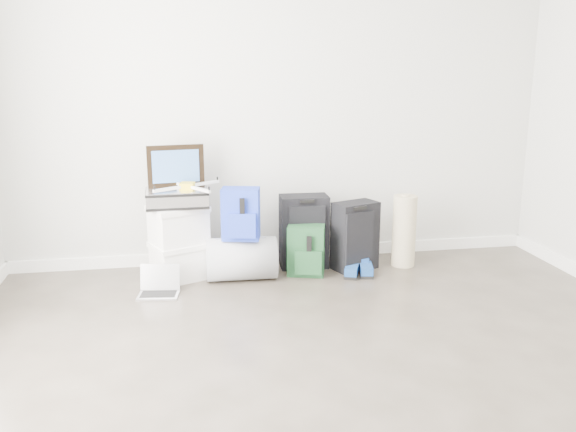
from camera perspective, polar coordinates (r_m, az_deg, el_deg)
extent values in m
plane|color=#322C24|center=(3.10, 7.30, -18.07)|extent=(5.00, 5.00, 0.00)
cube|color=beige|center=(5.07, -0.78, 10.71)|extent=(4.50, 0.02, 2.70)
cube|color=white|center=(5.30, -0.71, -3.48)|extent=(4.50, 0.02, 0.10)
cube|color=white|center=(4.87, -10.07, -4.33)|extent=(0.48, 0.44, 0.25)
cube|color=white|center=(4.83, -10.14, -2.69)|extent=(0.51, 0.47, 0.04)
cube|color=white|center=(4.79, -10.21, -1.01)|extent=(0.48, 0.44, 0.25)
cube|color=white|center=(4.76, -10.29, 0.69)|extent=(0.51, 0.47, 0.04)
cube|color=#B2B2B7|center=(4.74, -10.33, 1.69)|extent=(0.46, 0.35, 0.13)
cube|color=black|center=(4.79, -10.46, 4.62)|extent=(0.44, 0.08, 0.33)
cube|color=#2A53A8|center=(4.78, -10.46, 4.59)|extent=(0.36, 0.05, 0.25)
cube|color=gold|center=(4.70, -9.41, 2.78)|extent=(0.13, 0.13, 0.05)
cube|color=white|center=(4.78, -7.94, 3.03)|extent=(0.26, 0.18, 0.02)
cube|color=white|center=(4.82, -10.37, 3.02)|extent=(0.18, 0.26, 0.02)
cube|color=white|center=(4.62, -10.92, 2.53)|extent=(0.26, 0.18, 0.02)
cube|color=white|center=(4.58, -8.39, 2.53)|extent=(0.18, 0.26, 0.02)
cylinder|color=#919498|center=(4.78, -4.38, -4.01)|extent=(0.55, 0.35, 0.34)
cube|color=#1B30B4|center=(4.66, -4.44, 0.21)|extent=(0.31, 0.23, 0.40)
cube|color=#1B30B4|center=(4.58, -4.30, -0.89)|extent=(0.22, 0.10, 0.19)
cube|color=black|center=(5.03, 1.49, -1.45)|extent=(0.40, 0.24, 0.60)
cube|color=black|center=(4.91, 1.79, -1.84)|extent=(0.29, 0.04, 0.48)
cube|color=black|center=(4.85, 1.80, 1.39)|extent=(0.12, 0.03, 0.02)
cube|color=#13361F|center=(4.86, 1.69, -3.23)|extent=(0.33, 0.25, 0.40)
cube|color=#13361F|center=(4.79, 1.93, -4.35)|extent=(0.22, 0.12, 0.19)
cube|color=black|center=(5.01, 6.29, -1.85)|extent=(0.41, 0.32, 0.56)
cube|color=black|center=(4.90, 6.67, -2.21)|extent=(0.26, 0.13, 0.45)
cube|color=black|center=(4.84, 6.74, 0.76)|extent=(0.12, 0.07, 0.03)
cube|color=black|center=(4.93, 6.00, -5.38)|extent=(0.19, 0.28, 0.02)
cube|color=#1C4FAA|center=(4.92, 6.02, -4.90)|extent=(0.18, 0.27, 0.06)
cube|color=black|center=(4.96, 7.29, -5.28)|extent=(0.15, 0.27, 0.02)
cube|color=#1C4FAA|center=(4.95, 7.30, -4.81)|extent=(0.15, 0.26, 0.06)
cylinder|color=tan|center=(5.15, 10.81, -1.38)|extent=(0.19, 0.19, 0.60)
cube|color=silver|center=(4.58, -12.02, -7.24)|extent=(0.32, 0.24, 0.01)
cube|color=black|center=(4.57, -12.02, -7.15)|extent=(0.27, 0.17, 0.00)
cube|color=black|center=(4.64, -11.87, -5.59)|extent=(0.29, 0.05, 0.19)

